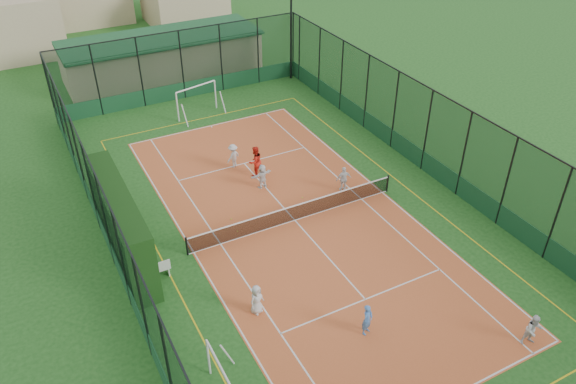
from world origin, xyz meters
name	(u,v)px	position (x,y,z in m)	size (l,w,h in m)	color
ground	(295,220)	(0.00, 0.00, 0.00)	(300.00, 300.00, 0.00)	#1D4D1A
court_slab	(295,220)	(0.00, 0.00, 0.01)	(11.17, 23.97, 0.01)	#C0562A
tennis_net	(295,212)	(0.00, 0.00, 0.53)	(11.67, 0.12, 1.06)	black
perimeter_fence	(295,180)	(0.00, 0.00, 2.50)	(18.12, 34.12, 5.00)	black
floodlight_ne	(291,26)	(8.60, 16.60, 4.12)	(0.60, 0.26, 8.25)	black
clubhouse	(162,55)	(0.00, 22.00, 1.57)	(15.20, 7.20, 3.15)	tan
hedge_left	(121,224)	(-8.30, 1.50, 1.74)	(1.19, 7.93, 3.47)	black
white_bench	(150,271)	(-7.80, -0.87, 0.50)	(1.79, 0.49, 1.01)	white
futsal_goal_far	(197,101)	(-0.14, 13.92, 1.04)	(3.22, 0.94, 2.08)	white
child_near_left	(257,299)	(-4.44, -4.87, 0.72)	(0.70, 0.45, 1.43)	silver
child_near_mid	(367,320)	(-1.02, -7.95, 0.74)	(0.53, 0.35, 1.46)	#487FCC
child_near_right	(533,330)	(4.39, -11.41, 0.74)	(0.71, 0.55, 1.46)	silver
child_far_left	(233,156)	(-0.70, 6.34, 0.75)	(0.96, 0.55, 1.48)	silver
child_far_right	(344,179)	(3.69, 1.20, 0.76)	(0.87, 0.36, 1.49)	white
child_far_back	(262,176)	(-0.12, 3.59, 0.72)	(1.33, 0.42, 1.43)	white
coach	(255,161)	(0.07, 4.91, 0.93)	(0.89, 0.70, 1.84)	red
tennis_balls	(258,215)	(-1.52, 1.23, 0.04)	(4.38, 1.16, 0.07)	#CCE033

